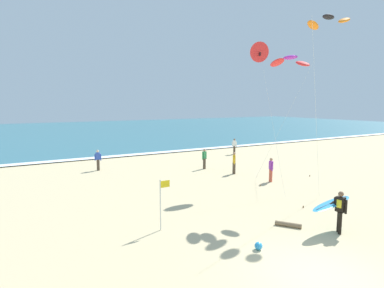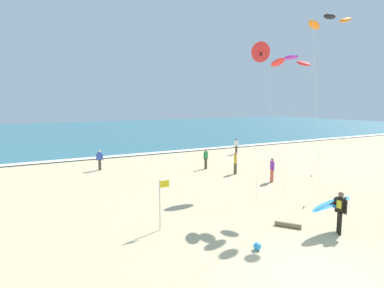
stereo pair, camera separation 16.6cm
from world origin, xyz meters
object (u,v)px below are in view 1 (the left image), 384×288
kite_arc_charcoal_mid (328,21)px  kite_arc_violet_high (290,62)px  bystander_blue_top (98,160)px  bystander_yellow_top (234,163)px  bystander_green_top (204,159)px  bystander_white_top (234,146)px  kite_delta_scarlet_near (259,53)px  surfer_lead (336,206)px  driftwood_log (288,224)px  lifeguard_flag (162,200)px  bystander_purple_top (271,170)px  beach_ball (258,246)px

kite_arc_charcoal_mid → kite_arc_violet_high: 2.76m
bystander_blue_top → bystander_yellow_top: size_ratio=1.00×
kite_arc_violet_high → bystander_green_top: kite_arc_violet_high is taller
kite_arc_violet_high → bystander_white_top: kite_arc_violet_high is taller
bystander_green_top → kite_arc_charcoal_mid: bearing=-82.5°
kite_delta_scarlet_near → bystander_white_top: 13.19m
surfer_lead → bystander_white_top: bearing=64.2°
bystander_yellow_top → bystander_white_top: same height
driftwood_log → kite_arc_charcoal_mid: bearing=24.9°
kite_arc_violet_high → kite_delta_scarlet_near: bearing=69.6°
lifeguard_flag → driftwood_log: (4.72, -2.34, -1.17)m
bystander_white_top → bystander_green_top: (-6.48, -4.63, 0.00)m
bystander_green_top → lifeguard_flag: size_ratio=0.76×
bystander_green_top → driftwood_log: (-3.32, -11.86, -0.72)m
bystander_white_top → driftwood_log: size_ratio=1.48×
lifeguard_flag → bystander_purple_top: bearing=21.6°
kite_delta_scarlet_near → kite_arc_charcoal_mid: bearing=-88.2°
lifeguard_flag → surfer_lead: bearing=-31.4°
kite_arc_violet_high → lifeguard_flag: (-7.65, -0.67, -6.00)m
kite_arc_charcoal_mid → bystander_yellow_top: size_ratio=6.04×
surfer_lead → bystander_green_top: surfer_lead is taller
bystander_yellow_top → bystander_green_top: 2.76m
surfer_lead → kite_arc_charcoal_mid: bearing=45.4°
surfer_lead → kite_arc_charcoal_mid: kite_arc_charcoal_mid is taller
bystander_purple_top → bystander_blue_top: bearing=133.7°
lifeguard_flag → bystander_green_top: bearing=49.8°
surfer_lead → bystander_purple_top: size_ratio=1.58×
lifeguard_flag → driftwood_log: lifeguard_flag is taller
bystander_blue_top → driftwood_log: size_ratio=1.48×
kite_arc_charcoal_mid → bystander_yellow_top: kite_arc_charcoal_mid is taller
kite_arc_violet_high → bystander_purple_top: size_ratio=4.76×
kite_delta_scarlet_near → lifeguard_flag: kite_delta_scarlet_near is taller
lifeguard_flag → driftwood_log: bearing=-26.4°
kite_delta_scarlet_near → bystander_purple_top: bearing=-66.6°
kite_arc_charcoal_mid → driftwood_log: 10.49m
driftwood_log → bystander_white_top: bearing=59.3°
bystander_purple_top → bystander_green_top: (-1.54, 5.72, 0.00)m
driftwood_log → kite_arc_violet_high: bearing=45.8°
bystander_yellow_top → driftwood_log: bystander_yellow_top is taller
bystander_purple_top → bystander_white_top: bearing=64.5°
surfer_lead → kite_arc_charcoal_mid: size_ratio=0.26×
kite_arc_charcoal_mid → beach_ball: bearing=-156.3°
driftwood_log → bystander_blue_top: bearing=104.7°
kite_delta_scarlet_near → bystander_green_top: 9.00m
surfer_lead → kite_arc_violet_high: size_ratio=0.33×
bystander_purple_top → beach_ball: 10.30m
kite_delta_scarlet_near → kite_arc_violet_high: (-1.52, -4.08, -1.09)m
lifeguard_flag → kite_delta_scarlet_near: bearing=27.4°
kite_arc_charcoal_mid → bystander_white_top: bearing=70.1°
kite_arc_charcoal_mid → bystander_blue_top: 17.99m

